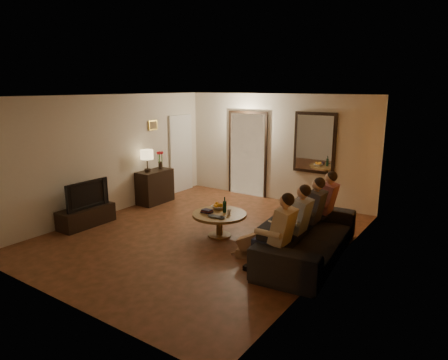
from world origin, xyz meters
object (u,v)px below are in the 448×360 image
Objects in this scene: person_b at (296,227)px; coffee_table at (219,225)px; tv at (85,194)px; laptop at (215,218)px; sofa at (309,235)px; wine_bottle at (225,204)px; dresser at (155,187)px; person_c at (311,217)px; table_lamp at (147,161)px; bowl at (218,207)px; dog at (252,242)px; tv_stand at (86,216)px; person_a at (279,238)px; person_d at (324,208)px.

person_b reaches higher than coffee_table.
tv is 2.79m from laptop.
sofa is at bearing 7.80° from laptop.
sofa reaches higher than wine_bottle.
person_c reaches higher than dresser.
tv is at bearing -156.48° from wine_bottle.
tv reaches higher than laptop.
table_lamp is at bearing 166.55° from wine_bottle.
bowl is at bearing -176.12° from person_c.
tv is 3.64m from dog.
wine_bottle is at bearing -171.35° from person_c.
dresser is 1.66× the size of table_lamp.
laptop reaches higher than tv_stand.
person_a is 1.18× the size of coffee_table.
person_d is 1.95m from coffee_table.
person_d is (4.24, -0.00, 0.20)m from dresser.
person_c is at bearing -5.17° from table_lamp.
wine_bottle reaches higher than bowl.
person_d is at bearing 2.93° from table_lamp.
tv_stand is 4.41× the size of bowl.
tv is 4.46m from person_c.
coffee_table is at bearing -168.26° from person_c.
person_a is (4.24, -1.80, 0.20)m from dresser.
laptop is at bearing -179.08° from person_b.
dresser is at bearing 163.10° from bowl.
table_lamp reaches higher than person_d.
person_d is 3.65× the size of laptop.
bowl is (-1.84, 1.08, -0.12)m from person_a.
person_c is (0.00, 1.20, 0.00)m from person_a.
sofa is 1.77m from coffee_table.
sofa is at bearing 83.66° from person_a.
sofa is at bearing -71.57° from person_c.
coffee_table is (2.58, 1.04, 0.03)m from tv_stand.
sofa is 0.38m from person_c.
tv_stand is 2.89m from wine_bottle.
sofa is at bearing -11.76° from dresser.
person_a is at bearing -23.51° from laptop.
person_c is at bearing -71.86° from tv.
person_d is at bearing 52.60° from dog.
tv is at bearing -167.37° from laptop.
person_c reaches higher than wine_bottle.
sofa reaches higher than coffee_table.
wine_bottle reaches higher than tv_stand.
person_a is 1.00× the size of person_b.
tv_stand is at bearing -154.86° from person_d.
laptop is at bearing 15.91° from tv_stand.
person_b is at bearing -14.48° from bowl.
tv_stand is at bearing -156.48° from wine_bottle.
person_b is at bearing 8.67° from dog.
tv_stand is 1.18× the size of tv.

